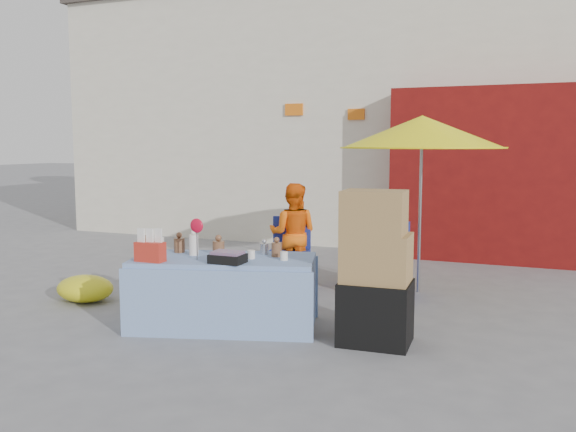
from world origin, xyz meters
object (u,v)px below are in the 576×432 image
at_px(vendor_beige, 391,242).
at_px(box_stack, 376,274).
at_px(market_table, 224,291).
at_px(vendor_orange, 293,234).
at_px(chair_right, 388,274).
at_px(umbrella, 422,133).
at_px(chair_left, 289,266).

distance_m(vendor_beige, box_stack, 1.91).
bearing_deg(market_table, vendor_beige, 41.80).
height_order(vendor_orange, vendor_beige, vendor_orange).
bearing_deg(box_stack, chair_right, 98.89).
distance_m(market_table, chair_right, 2.17).
bearing_deg(box_stack, umbrella, 89.20).
distance_m(chair_left, chair_right, 1.25).
bearing_deg(vendor_beige, chair_left, -4.60).
height_order(chair_right, umbrella, umbrella).
distance_m(chair_left, vendor_orange, 0.41).
bearing_deg(market_table, chair_right, 39.99).
xyz_separation_m(market_table, chair_left, (-0.05, 1.81, -0.09)).
relative_size(market_table, vendor_beige, 1.59).
distance_m(vendor_orange, box_stack, 2.43).
height_order(vendor_orange, box_stack, box_stack).
bearing_deg(box_stack, market_table, -177.90).
bearing_deg(vendor_beige, market_table, 47.43).
xyz_separation_m(chair_left, vendor_orange, (0.00, 0.13, 0.38)).
bearing_deg(market_table, umbrella, 37.89).
height_order(chair_left, chair_right, same).
distance_m(vendor_orange, umbrella, 2.00).
relative_size(chair_left, chair_right, 1.00).
distance_m(chair_left, umbrella, 2.27).
distance_m(market_table, box_stack, 1.50).
xyz_separation_m(market_table, vendor_beige, (1.21, 1.94, 0.26)).
bearing_deg(chair_right, market_table, -134.37).
distance_m(chair_left, vendor_beige, 1.31).
height_order(market_table, umbrella, umbrella).
xyz_separation_m(chair_right, umbrella, (0.30, 0.28, 1.64)).
height_order(chair_right, box_stack, box_stack).
height_order(vendor_beige, umbrella, umbrella).
height_order(chair_left, vendor_orange, vendor_orange).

